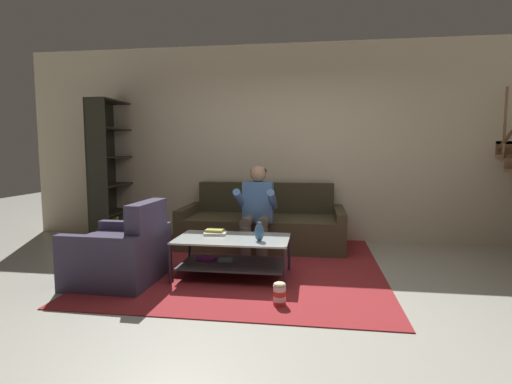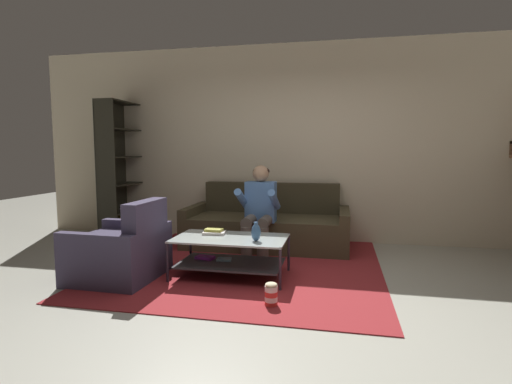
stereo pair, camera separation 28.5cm
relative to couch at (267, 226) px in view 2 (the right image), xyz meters
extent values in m
plane|color=#A9A99B|center=(0.43, -1.91, -0.28)|extent=(16.80, 16.80, 0.00)
cube|color=beige|center=(0.43, 0.55, 1.17)|extent=(8.40, 0.12, 2.90)
cylinder|color=#8F6545|center=(3.23, 0.92, 1.82)|extent=(0.04, 0.04, 0.90)
cube|color=#413925|center=(0.00, -0.05, -0.07)|extent=(1.98, 0.98, 0.43)
cube|color=#37301F|center=(0.00, 0.34, 0.37)|extent=(1.98, 0.18, 0.44)
cube|color=#413925|center=(-1.06, -0.05, -0.01)|extent=(0.13, 0.98, 0.55)
cube|color=#413925|center=(1.06, -0.05, -0.01)|extent=(0.13, 0.98, 0.55)
cylinder|color=brown|center=(-0.10, -0.85, -0.07)|extent=(0.14, 0.14, 0.43)
cylinder|color=brown|center=(0.10, -0.85, -0.07)|extent=(0.14, 0.14, 0.43)
cylinder|color=brown|center=(-0.10, -0.67, 0.19)|extent=(0.14, 0.42, 0.14)
cylinder|color=brown|center=(0.10, -0.67, 0.19)|extent=(0.14, 0.42, 0.14)
cube|color=#4F76B1|center=(0.00, -0.46, 0.41)|extent=(0.38, 0.22, 0.52)
cylinder|color=#4F76B1|center=(-0.20, -0.64, 0.46)|extent=(0.09, 0.49, 0.31)
cylinder|color=#4F76B1|center=(0.20, -0.64, 0.46)|extent=(0.09, 0.49, 0.31)
sphere|color=tan|center=(0.00, -0.46, 0.77)|extent=(0.21, 0.21, 0.21)
ellipsoid|color=black|center=(0.00, -0.44, 0.80)|extent=(0.21, 0.21, 0.13)
cube|color=#B0BCB7|center=(-0.13, -1.43, 0.14)|extent=(1.19, 0.67, 0.02)
cube|color=#393B40|center=(-0.13, -1.43, -0.13)|extent=(1.09, 0.62, 0.02)
cylinder|color=#2D2532|center=(-0.71, -1.75, -0.07)|extent=(0.03, 0.03, 0.43)
cylinder|color=#2D2532|center=(0.45, -1.75, -0.07)|extent=(0.03, 0.03, 0.43)
cylinder|color=#2D2532|center=(-0.71, -1.11, -0.07)|extent=(0.03, 0.03, 0.43)
cylinder|color=#2D2532|center=(0.45, -1.11, -0.07)|extent=(0.03, 0.03, 0.43)
cube|color=purple|center=(-0.45, -1.36, -0.11)|extent=(0.22, 0.15, 0.03)
cube|color=#6D9DA9|center=(-0.22, -1.38, -0.11)|extent=(0.17, 0.13, 0.02)
cube|color=maroon|center=(-0.07, -0.84, -0.28)|extent=(3.07, 3.38, 0.01)
cube|color=#8F544E|center=(-0.07, -0.84, -0.28)|extent=(1.69, 1.86, 0.00)
ellipsoid|color=#365984|center=(0.16, -1.55, 0.23)|extent=(0.10, 0.10, 0.18)
cylinder|color=#365984|center=(0.16, -1.55, 0.32)|extent=(0.04, 0.04, 0.04)
cube|color=silver|center=(-0.35, -1.30, 0.16)|extent=(0.25, 0.19, 0.03)
cube|color=#AFAB41|center=(-0.37, -1.29, 0.19)|extent=(0.19, 0.14, 0.03)
cube|color=black|center=(-2.30, -0.31, 0.75)|extent=(0.31, 0.02, 2.08)
cube|color=black|center=(-2.30, 0.54, 0.75)|extent=(0.31, 0.02, 2.08)
cube|color=black|center=(-2.45, 0.12, 0.75)|extent=(0.02, 0.87, 2.08)
cube|color=black|center=(-2.30, 0.12, -0.27)|extent=(0.32, 0.83, 0.02)
cube|color=black|center=(-2.30, 0.12, 0.13)|extent=(0.32, 0.83, 0.02)
cube|color=black|center=(-2.30, 0.12, 0.55)|extent=(0.32, 0.83, 0.02)
cube|color=black|center=(-2.30, 0.12, 0.96)|extent=(0.32, 0.83, 0.02)
cube|color=black|center=(-2.30, 0.12, 1.38)|extent=(0.32, 0.83, 0.02)
cube|color=black|center=(-2.30, 0.12, 1.78)|extent=(0.32, 0.83, 0.02)
cube|color=#2454AA|center=(-2.30, -0.27, -0.16)|extent=(0.28, 0.04, 0.21)
cube|color=#A17B47|center=(-2.28, -0.23, -0.15)|extent=(0.25, 0.04, 0.23)
cube|color=teal|center=(-2.29, -0.18, -0.11)|extent=(0.26, 0.04, 0.31)
cube|color=teal|center=(-2.30, -0.13, -0.11)|extent=(0.28, 0.04, 0.30)
cube|color=#271E2D|center=(-2.28, -0.08, -0.14)|extent=(0.24, 0.05, 0.26)
cube|color=gold|center=(-2.29, -0.03, -0.09)|extent=(0.26, 0.05, 0.35)
cube|color=#2955B0|center=(-2.30, 0.02, -0.14)|extent=(0.28, 0.04, 0.24)
cube|color=#3B344C|center=(-1.28, -1.72, -0.05)|extent=(0.84, 0.68, 0.46)
cube|color=#3B344C|center=(-0.95, -1.73, 0.36)|extent=(0.18, 0.66, 0.38)
cube|color=#3B344C|center=(-1.27, -1.34, 0.00)|extent=(0.83, 0.13, 0.56)
cube|color=#3B344C|center=(-1.29, -2.11, 0.00)|extent=(0.83, 0.13, 0.56)
cylinder|color=red|center=(0.42, -2.14, -0.26)|extent=(0.11, 0.11, 0.04)
cylinder|color=white|center=(0.42, -2.14, -0.22)|extent=(0.11, 0.11, 0.04)
cylinder|color=red|center=(0.42, -2.14, -0.17)|extent=(0.11, 0.11, 0.04)
cylinder|color=white|center=(0.42, -2.14, -0.13)|extent=(0.11, 0.11, 0.04)
ellipsoid|color=beige|center=(0.42, -2.14, -0.09)|extent=(0.11, 0.11, 0.04)
camera|label=1|loc=(0.71, -5.49, 1.07)|focal=28.00mm
camera|label=2|loc=(0.99, -5.44, 1.07)|focal=28.00mm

